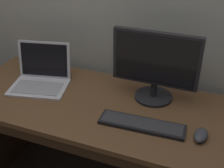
% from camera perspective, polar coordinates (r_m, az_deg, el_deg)
% --- Properties ---
extents(desk, '(1.55, 0.68, 0.77)m').
position_cam_1_polar(desk, '(1.84, -3.85, -9.73)').
color(desk, brown).
rests_on(desk, ground).
extents(laptop_silver, '(0.39, 0.35, 0.24)m').
position_cam_1_polar(laptop_silver, '(1.88, -13.39, 1.50)').
color(laptop_silver, silver).
rests_on(laptop_silver, desk).
extents(external_monitor, '(0.47, 0.22, 0.41)m').
position_cam_1_polar(external_monitor, '(1.62, 8.27, 3.62)').
color(external_monitor, black).
rests_on(external_monitor, desk).
extents(wired_keyboard, '(0.44, 0.13, 0.02)m').
position_cam_1_polar(wired_keyboard, '(1.51, 5.71, -7.68)').
color(wired_keyboard, black).
rests_on(wired_keyboard, desk).
extents(computer_mouse, '(0.07, 0.12, 0.04)m').
position_cam_1_polar(computer_mouse, '(1.49, 16.59, -9.33)').
color(computer_mouse, '#38383D').
rests_on(computer_mouse, desk).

